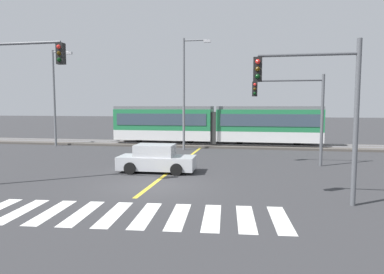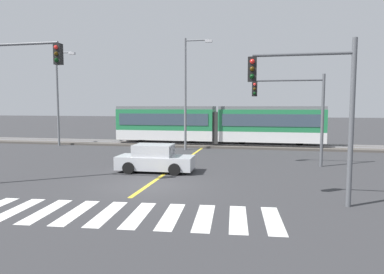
{
  "view_description": "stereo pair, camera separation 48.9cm",
  "coord_description": "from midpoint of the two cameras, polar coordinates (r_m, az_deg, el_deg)",
  "views": [
    {
      "loc": [
        4.62,
        -14.7,
        3.63
      ],
      "look_at": [
        0.57,
        7.28,
        1.6
      ],
      "focal_mm": 32.0,
      "sensor_mm": 36.0,
      "label": 1
    },
    {
      "loc": [
        5.1,
        -14.6,
        3.63
      ],
      "look_at": [
        0.57,
        7.28,
        1.6
      ],
      "focal_mm": 32.0,
      "sensor_mm": 36.0,
      "label": 2
    }
  ],
  "objects": [
    {
      "name": "traffic_light_mid_right",
      "position": [
        21.63,
        17.62,
        5.22
      ],
      "size": [
        4.25,
        0.38,
        5.52
      ],
      "color": "#515459",
      "rests_on": "ground"
    },
    {
      "name": "rail_near",
      "position": [
        30.7,
        2.51,
        -1.18
      ],
      "size": [
        120.0,
        0.08,
        0.1
      ],
      "primitive_type": "cube",
      "color": "#939399",
      "rests_on": "track_bed"
    },
    {
      "name": "crosswalk_stripe_10",
      "position": [
        11.55,
        14.56,
        -13.27
      ],
      "size": [
        0.79,
        2.84,
        0.01
      ],
      "primitive_type": "cube",
      "rotation": [
        0.0,
        0.0,
        0.08
      ],
      "color": "silver",
      "rests_on": "ground"
    },
    {
      "name": "crosswalk_stripe_3",
      "position": [
        13.02,
        -22.16,
        -11.37
      ],
      "size": [
        0.79,
        2.84,
        0.01
      ],
      "primitive_type": "cube",
      "rotation": [
        0.0,
        0.0,
        0.08
      ],
      "color": "silver",
      "rests_on": "ground"
    },
    {
      "name": "crosswalk_stripe_8",
      "position": [
        11.48,
        3.3,
        -13.24
      ],
      "size": [
        0.79,
        2.84,
        0.01
      ],
      "primitive_type": "cube",
      "rotation": [
        0.0,
        0.0,
        0.08
      ],
      "color": "silver",
      "rests_on": "ground"
    },
    {
      "name": "track_bed",
      "position": [
        31.42,
        2.72,
        -1.29
      ],
      "size": [
        120.0,
        4.0,
        0.18
      ],
      "primitive_type": "cube",
      "color": "#4C4742",
      "rests_on": "ground"
    },
    {
      "name": "traffic_light_near_left",
      "position": [
        17.47,
        -26.93,
        7.29
      ],
      "size": [
        3.75,
        0.38,
        6.68
      ],
      "color": "#515459",
      "rests_on": "ground"
    },
    {
      "name": "street_lamp_west",
      "position": [
        33.39,
        -20.89,
        6.93
      ],
      "size": [
        1.96,
        0.28,
        8.59
      ],
      "color": "slate",
      "rests_on": "ground"
    },
    {
      "name": "crosswalk_stripe_4",
      "position": [
        12.54,
        -17.67,
        -11.87
      ],
      "size": [
        0.79,
        2.84,
        0.01
      ],
      "primitive_type": "cube",
      "rotation": [
        0.0,
        0.0,
        0.08
      ],
      "color": "silver",
      "rests_on": "ground"
    },
    {
      "name": "ground_plane",
      "position": [
        15.86,
        -6.55,
        -8.08
      ],
      "size": [
        200.0,
        200.0,
        0.0
      ],
      "primitive_type": "plane",
      "color": "#333335"
    },
    {
      "name": "crosswalk_stripe_6",
      "position": [
        11.81,
        -7.68,
        -12.73
      ],
      "size": [
        0.79,
        2.84,
        0.01
      ],
      "primitive_type": "cube",
      "rotation": [
        0.0,
        0.0,
        0.08
      ],
      "color": "silver",
      "rests_on": "ground"
    },
    {
      "name": "sedan_crossing",
      "position": [
        19.02,
        -5.42,
        -3.7
      ],
      "size": [
        4.26,
        2.03,
        1.52
      ],
      "color": "#B7BABF",
      "rests_on": "ground"
    },
    {
      "name": "crosswalk_stripe_2",
      "position": [
        13.58,
        -26.29,
        -10.84
      ],
      "size": [
        0.79,
        2.84,
        0.01
      ],
      "primitive_type": "cube",
      "rotation": [
        0.0,
        0.0,
        0.08
      ],
      "color": "silver",
      "rests_on": "ground"
    },
    {
      "name": "lane_centre_line",
      "position": [
        21.54,
        -1.52,
        -4.51
      ],
      "size": [
        0.2,
        16.33,
        0.01
      ],
      "primitive_type": "cube",
      "color": "gold",
      "rests_on": "ground"
    },
    {
      "name": "rail_far",
      "position": [
        32.11,
        2.92,
        -0.9
      ],
      "size": [
        120.0,
        0.08,
        0.1
      ],
      "primitive_type": "cube",
      "color": "#939399",
      "rests_on": "track_bed"
    },
    {
      "name": "crosswalk_stripe_5",
      "position": [
        12.13,
        -12.84,
        -12.33
      ],
      "size": [
        0.79,
        2.84,
        0.01
      ],
      "primitive_type": "cube",
      "rotation": [
        0.0,
        0.0,
        0.08
      ],
      "color": "silver",
      "rests_on": "ground"
    },
    {
      "name": "crosswalk_stripe_7",
      "position": [
        11.59,
        -2.28,
        -13.04
      ],
      "size": [
        0.79,
        2.84,
        0.01
      ],
      "primitive_type": "cube",
      "rotation": [
        0.0,
        0.0,
        0.08
      ],
      "color": "silver",
      "rests_on": "ground"
    },
    {
      "name": "crosswalk_stripe_9",
      "position": [
        11.46,
        8.95,
        -13.32
      ],
      "size": [
        0.79,
        2.84,
        0.01
      ],
      "primitive_type": "cube",
      "rotation": [
        0.0,
        0.0,
        0.08
      ],
      "color": "silver",
      "rests_on": "ground"
    },
    {
      "name": "light_rail_tram",
      "position": [
        31.11,
        4.64,
        2.26
      ],
      "size": [
        18.5,
        2.64,
        3.43
      ],
      "color": "silver",
      "rests_on": "track_bed"
    },
    {
      "name": "street_lamp_centre",
      "position": [
        28.21,
        -0.21,
        8.27
      ],
      "size": [
        2.31,
        0.28,
        9.09
      ],
      "color": "slate",
      "rests_on": "ground"
    },
    {
      "name": "traffic_light_near_right",
      "position": [
        13.21,
        20.83,
        6.16
      ],
      "size": [
        3.75,
        0.38,
        6.0
      ],
      "color": "#515459",
      "rests_on": "ground"
    }
  ]
}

